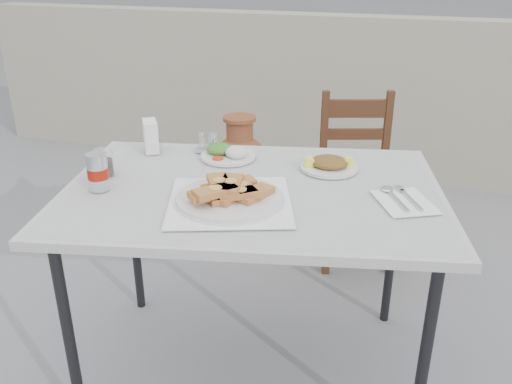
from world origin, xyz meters
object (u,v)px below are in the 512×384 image
(soda_can, at_px, (98,172))
(napkin_holder, at_px, (151,136))
(salad_rice_plate, at_px, (227,153))
(chair, at_px, (357,177))
(condiment_caddy, at_px, (210,145))
(pide_plate, at_px, (230,192))
(terracotta_urn, at_px, (240,173))
(cafe_table, at_px, (252,201))
(salad_chopped_plate, at_px, (329,164))
(cola_glass, at_px, (104,164))

(soda_can, relative_size, napkin_holder, 1.02)
(salad_rice_plate, xyz_separation_m, chair, (0.44, 0.83, -0.38))
(salad_rice_plate, distance_m, condiment_caddy, 0.12)
(pide_plate, xyz_separation_m, terracotta_urn, (-0.49, 1.46, -0.55))
(cafe_table, height_order, chair, chair)
(pide_plate, bearing_deg, soda_can, -174.85)
(pide_plate, bearing_deg, cafe_table, 77.99)
(pide_plate, relative_size, soda_can, 3.95)
(cafe_table, height_order, salad_rice_plate, salad_rice_plate)
(salad_rice_plate, xyz_separation_m, salad_chopped_plate, (0.43, 0.01, -0.00))
(pide_plate, xyz_separation_m, salad_chopped_plate, (0.26, 0.41, -0.02))
(soda_can, distance_m, cola_glass, 0.14)
(salad_rice_plate, height_order, napkin_holder, napkin_holder)
(cafe_table, height_order, salad_chopped_plate, salad_chopped_plate)
(soda_can, height_order, chair, soda_can)
(pide_plate, relative_size, terracotta_urn, 0.77)
(condiment_caddy, relative_size, chair, 0.13)
(soda_can, xyz_separation_m, condiment_caddy, (0.22, 0.51, -0.04))
(napkin_holder, bearing_deg, terracotta_urn, 55.96)
(soda_can, relative_size, chair, 0.15)
(salad_chopped_plate, height_order, napkin_holder, napkin_holder)
(condiment_caddy, bearing_deg, cola_glass, -126.15)
(soda_can, relative_size, condiment_caddy, 1.11)
(chair, distance_m, terracotta_urn, 0.82)
(condiment_caddy, bearing_deg, terracotta_urn, 102.81)
(cafe_table, distance_m, chair, 1.15)
(pide_plate, height_order, chair, chair)
(pide_plate, height_order, napkin_holder, napkin_holder)
(cafe_table, distance_m, napkin_holder, 0.60)
(chair, bearing_deg, cola_glass, -143.95)
(salad_rice_plate, relative_size, soda_can, 1.69)
(salad_rice_plate, bearing_deg, pide_plate, -68.02)
(cafe_table, xyz_separation_m, condiment_caddy, (-0.30, 0.31, 0.09))
(cola_glass, relative_size, condiment_caddy, 0.85)
(napkin_holder, distance_m, chair, 1.23)
(napkin_holder, distance_m, condiment_caddy, 0.25)
(napkin_holder, relative_size, terracotta_urn, 0.19)
(salad_rice_plate, height_order, condiment_caddy, condiment_caddy)
(pide_plate, relative_size, napkin_holder, 4.02)
(cola_glass, bearing_deg, soda_can, -66.07)
(salad_chopped_plate, height_order, chair, chair)
(condiment_caddy, xyz_separation_m, terracotta_urn, (-0.23, 1.00, -0.54))
(cola_glass, xyz_separation_m, condiment_caddy, (0.28, 0.38, -0.02))
(cafe_table, bearing_deg, condiment_caddy, 133.54)
(salad_chopped_plate, bearing_deg, cafe_table, -131.24)
(cafe_table, distance_m, salad_chopped_plate, 0.36)
(pide_plate, height_order, salad_rice_plate, pide_plate)
(salad_rice_plate, xyz_separation_m, cola_glass, (-0.38, -0.32, 0.02))
(cola_glass, height_order, chair, cola_glass)
(salad_chopped_plate, relative_size, condiment_caddy, 1.89)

